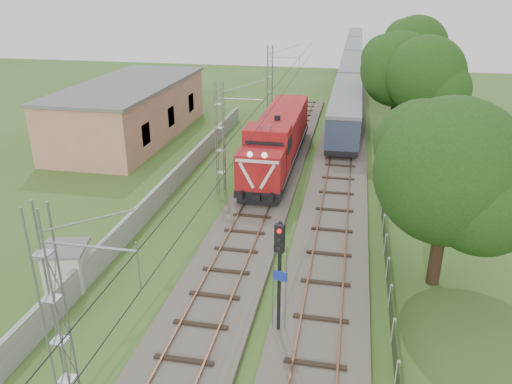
% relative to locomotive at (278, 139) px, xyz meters
% --- Properties ---
extents(ground, '(140.00, 140.00, 0.00)m').
position_rel_locomotive_xyz_m(ground, '(0.00, -18.40, -2.31)').
color(ground, '#375921').
rests_on(ground, ground).
extents(track_main, '(4.20, 70.00, 0.45)m').
position_rel_locomotive_xyz_m(track_main, '(0.00, -11.40, -2.13)').
color(track_main, '#6B6054').
rests_on(track_main, ground).
extents(track_side, '(4.20, 80.00, 0.45)m').
position_rel_locomotive_xyz_m(track_side, '(5.00, 1.60, -2.13)').
color(track_side, '#6B6054').
rests_on(track_side, ground).
extents(catenary, '(3.31, 70.00, 8.00)m').
position_rel_locomotive_xyz_m(catenary, '(-2.95, -6.40, 1.74)').
color(catenary, gray).
rests_on(catenary, ground).
extents(boundary_wall, '(0.25, 40.00, 1.50)m').
position_rel_locomotive_xyz_m(boundary_wall, '(-6.50, -6.40, -1.56)').
color(boundary_wall, '#9E9E99').
rests_on(boundary_wall, ground).
extents(station_building, '(8.40, 20.40, 5.22)m').
position_rel_locomotive_xyz_m(station_building, '(-15.00, 5.60, 0.32)').
color(station_building, tan).
rests_on(station_building, ground).
extents(fence, '(0.12, 32.00, 1.20)m').
position_rel_locomotive_xyz_m(fence, '(8.00, -15.40, -1.71)').
color(fence, black).
rests_on(fence, ground).
extents(locomotive, '(3.12, 17.79, 4.52)m').
position_rel_locomotive_xyz_m(locomotive, '(0.00, 0.00, 0.00)').
color(locomotive, black).
rests_on(locomotive, ground).
extents(coach_rake, '(2.89, 86.28, 3.34)m').
position_rel_locomotive_xyz_m(coach_rake, '(5.00, 44.59, 0.11)').
color(coach_rake, black).
rests_on(coach_rake, ground).
extents(signal_post, '(0.59, 0.46, 5.35)m').
position_rel_locomotive_xyz_m(signal_post, '(3.29, -20.90, 1.36)').
color(signal_post, black).
rests_on(signal_post, ground).
extents(relay_hut, '(2.52, 2.52, 2.15)m').
position_rel_locomotive_xyz_m(relay_hut, '(-7.40, -19.10, -1.23)').
color(relay_hut, beige).
rests_on(relay_hut, ground).
extents(tree_a, '(7.19, 6.85, 9.33)m').
position_rel_locomotive_xyz_m(tree_a, '(10.29, -15.38, 3.50)').
color(tree_a, '#341E15').
rests_on(tree_a, ground).
extents(tree_b, '(7.46, 7.10, 9.66)m').
position_rel_locomotive_xyz_m(tree_b, '(11.95, 9.44, 3.72)').
color(tree_b, '#341E15').
rests_on(tree_b, ground).
extents(tree_c, '(7.52, 7.16, 9.75)m').
position_rel_locomotive_xyz_m(tree_c, '(9.74, 12.29, 3.77)').
color(tree_c, '#341E15').
rests_on(tree_c, ground).
extents(tree_d, '(8.00, 7.61, 10.36)m').
position_rel_locomotive_xyz_m(tree_d, '(12.61, 26.33, 4.16)').
color(tree_d, '#341E15').
rests_on(tree_d, ground).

